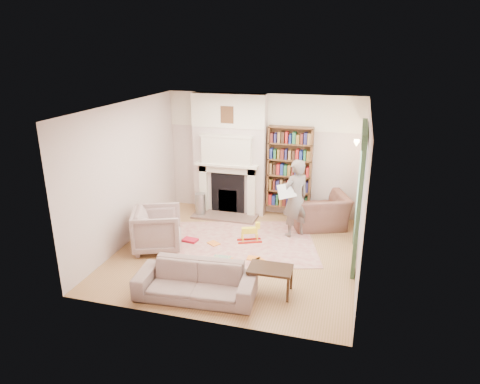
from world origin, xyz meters
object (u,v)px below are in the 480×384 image
(armchair_left, at_px, (157,229))
(rocking_horse, at_px, (250,233))
(sofa, at_px, (195,281))
(paraffin_heater, at_px, (201,205))
(coffee_table, at_px, (270,280))
(armchair_reading, at_px, (319,211))
(man_reading, at_px, (295,199))
(bookcase, at_px, (290,168))

(armchair_left, xyz_separation_m, rocking_horse, (1.66, 0.75, -0.20))
(sofa, relative_size, paraffin_heater, 3.44)
(armchair_left, height_order, coffee_table, armchair_left)
(sofa, bearing_deg, paraffin_heater, 104.88)
(armchair_reading, relative_size, rocking_horse, 2.38)
(man_reading, bearing_deg, paraffin_heater, -57.75)
(sofa, distance_m, paraffin_heater, 3.45)
(bookcase, bearing_deg, armchair_reading, -31.88)
(bookcase, distance_m, armchair_left, 3.32)
(armchair_reading, distance_m, coffee_table, 2.93)
(armchair_reading, bearing_deg, man_reading, 31.21)
(sofa, relative_size, coffee_table, 2.71)
(sofa, height_order, coffee_table, sofa)
(bookcase, height_order, coffee_table, bookcase)
(armchair_reading, height_order, rocking_horse, armchair_reading)
(armchair_reading, xyz_separation_m, sofa, (-1.60, -3.33, -0.10))
(man_reading, bearing_deg, sofa, 22.28)
(man_reading, height_order, rocking_horse, man_reading)
(man_reading, bearing_deg, armchair_left, -16.84)
(bookcase, xyz_separation_m, armchair_reading, (0.76, -0.47, -0.80))
(bookcase, distance_m, sofa, 3.99)
(sofa, bearing_deg, coffee_table, 17.16)
(man_reading, xyz_separation_m, rocking_horse, (-0.82, -0.57, -0.61))
(armchair_left, distance_m, sofa, 1.94)
(armchair_left, height_order, sofa, armchair_left)
(paraffin_heater, bearing_deg, sofa, -70.80)
(armchair_reading, xyz_separation_m, man_reading, (-0.45, -0.60, 0.45))
(rocking_horse, bearing_deg, armchair_left, -179.28)
(bookcase, relative_size, armchair_left, 2.03)
(rocking_horse, bearing_deg, paraffin_heater, 119.66)
(bookcase, distance_m, paraffin_heater, 2.24)
(paraffin_heater, bearing_deg, coffee_table, -51.43)
(sofa, bearing_deg, rocking_horse, 76.95)
(man_reading, xyz_separation_m, coffee_table, (-0.04, -2.29, -0.60))
(bookcase, xyz_separation_m, man_reading, (0.31, -1.07, -0.35))
(paraffin_heater, bearing_deg, armchair_left, -96.19)
(armchair_left, bearing_deg, rocking_horse, -87.69)
(armchair_reading, distance_m, sofa, 3.69)
(sofa, distance_m, rocking_horse, 2.19)
(rocking_horse, bearing_deg, coffee_table, -89.27)
(sofa, bearing_deg, armchair_left, 129.12)
(man_reading, height_order, coffee_table, man_reading)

